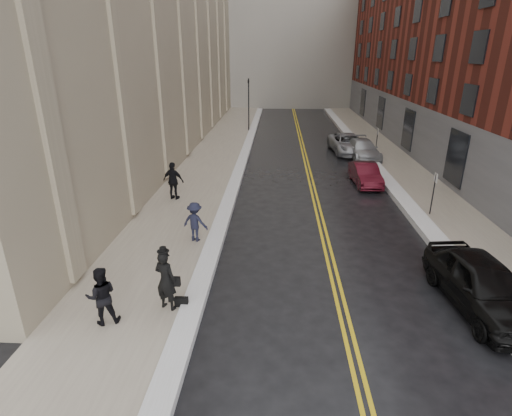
# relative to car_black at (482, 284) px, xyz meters

# --- Properties ---
(ground) EXTENTS (160.00, 160.00, 0.00)m
(ground) POSITION_rel_car_black_xyz_m (-6.80, -0.45, -0.83)
(ground) COLOR black
(ground) RESTS_ON ground
(sidewalk_left) EXTENTS (4.00, 64.00, 0.15)m
(sidewalk_left) POSITION_rel_car_black_xyz_m (-11.30, 15.55, -0.75)
(sidewalk_left) COLOR gray
(sidewalk_left) RESTS_ON ground
(sidewalk_right) EXTENTS (3.00, 64.00, 0.15)m
(sidewalk_right) POSITION_rel_car_black_xyz_m (2.20, 15.55, -0.75)
(sidewalk_right) COLOR gray
(sidewalk_right) RESTS_ON ground
(lane_stripe_a) EXTENTS (0.12, 64.00, 0.01)m
(lane_stripe_a) POSITION_rel_car_black_xyz_m (-4.42, 15.55, -0.82)
(lane_stripe_a) COLOR gold
(lane_stripe_a) RESTS_ON ground
(lane_stripe_b) EXTENTS (0.12, 64.00, 0.01)m
(lane_stripe_b) POSITION_rel_car_black_xyz_m (-4.18, 15.55, -0.82)
(lane_stripe_b) COLOR gold
(lane_stripe_b) RESTS_ON ground
(snow_ridge_left) EXTENTS (0.70, 60.80, 0.26)m
(snow_ridge_left) POSITION_rel_car_black_xyz_m (-9.00, 15.55, -0.70)
(snow_ridge_left) COLOR white
(snow_ridge_left) RESTS_ON ground
(snow_ridge_right) EXTENTS (0.85, 60.80, 0.30)m
(snow_ridge_right) POSITION_rel_car_black_xyz_m (0.35, 15.55, -0.68)
(snow_ridge_right) COLOR white
(snow_ridge_right) RESTS_ON ground
(building_right) EXTENTS (14.00, 50.00, 18.00)m
(building_right) POSITION_rel_car_black_xyz_m (10.70, 22.55, 8.17)
(building_right) COLOR maroon
(building_right) RESTS_ON ground
(traffic_signal) EXTENTS (0.18, 0.15, 5.20)m
(traffic_signal) POSITION_rel_car_black_xyz_m (-9.40, 29.55, 2.26)
(traffic_signal) COLOR black
(traffic_signal) RESTS_ON ground
(parking_sign_near) EXTENTS (0.06, 0.35, 2.23)m
(parking_sign_near) POSITION_rel_car_black_xyz_m (1.10, 7.55, 0.53)
(parking_sign_near) COLOR black
(parking_sign_near) RESTS_ON ground
(parking_sign_far) EXTENTS (0.06, 0.35, 2.23)m
(parking_sign_far) POSITION_rel_car_black_xyz_m (1.10, 19.55, 0.53)
(parking_sign_far) COLOR black
(parking_sign_far) RESTS_ON ground
(car_black) EXTENTS (2.44, 5.03, 1.66)m
(car_black) POSITION_rel_car_black_xyz_m (0.00, 0.00, 0.00)
(car_black) COLOR black
(car_black) RESTS_ON ground
(car_maroon) EXTENTS (1.52, 3.96, 1.29)m
(car_maroon) POSITION_rel_car_black_xyz_m (-1.07, 12.62, -0.18)
(car_maroon) COLOR #440C16
(car_maroon) RESTS_ON ground
(car_silver_near) EXTENTS (2.36, 5.01, 1.41)m
(car_silver_near) POSITION_rel_car_black_xyz_m (0.00, 19.10, -0.12)
(car_silver_near) COLOR #A8ACB0
(car_silver_near) RESTS_ON ground
(car_silver_far) EXTENTS (2.91, 5.53, 1.48)m
(car_silver_far) POSITION_rel_car_black_xyz_m (-0.82, 20.90, -0.09)
(car_silver_far) COLOR #9D9EA5
(car_silver_far) RESTS_ON ground
(pedestrian_main) EXTENTS (0.84, 0.70, 1.96)m
(pedestrian_main) POSITION_rel_car_black_xyz_m (-9.74, -0.79, 0.30)
(pedestrian_main) COLOR black
(pedestrian_main) RESTS_ON sidewalk_left
(pedestrian_a) EXTENTS (1.06, 0.95, 1.79)m
(pedestrian_a) POSITION_rel_car_black_xyz_m (-11.41, -1.58, 0.22)
(pedestrian_a) COLOR black
(pedestrian_a) RESTS_ON sidewalk_left
(pedestrian_b) EXTENTS (1.23, 0.93, 1.69)m
(pedestrian_b) POSITION_rel_car_black_xyz_m (-9.81, 4.00, 0.17)
(pedestrian_b) COLOR black
(pedestrian_b) RESTS_ON sidewalk_left
(pedestrian_c) EXTENTS (1.28, 0.80, 2.03)m
(pedestrian_c) POSITION_rel_car_black_xyz_m (-11.96, 9.01, 0.34)
(pedestrian_c) COLOR black
(pedestrian_c) RESTS_ON sidewalk_left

